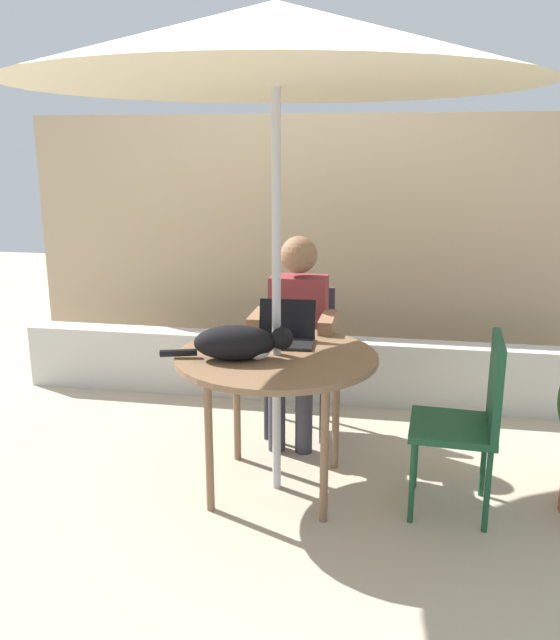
{
  "coord_description": "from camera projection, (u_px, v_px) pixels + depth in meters",
  "views": [
    {
      "loc": [
        0.58,
        -3.09,
        1.74
      ],
      "look_at": [
        0.0,
        0.1,
        0.89
      ],
      "focal_mm": 37.07,
      "sensor_mm": 36.0,
      "label": 1
    }
  ],
  "objects": [
    {
      "name": "ground_plane",
      "position": [
        277.0,
        487.0,
        3.48
      ],
      "size": [
        14.0,
        14.0,
        0.0
      ],
      "primitive_type": "plane",
      "color": "#BCAD93"
    },
    {
      "name": "cat",
      "position": [
        240.0,
        343.0,
        3.19
      ],
      "size": [
        0.65,
        0.26,
        0.17
      ],
      "color": "black",
      "rests_on": "patio_table"
    },
    {
      "name": "fence_back",
      "position": [
        323.0,
        247.0,
        5.1
      ],
      "size": [
        4.64,
        0.08,
        1.97
      ],
      "primitive_type": "cube",
      "color": "tan",
      "rests_on": "ground"
    },
    {
      "name": "person_seated",
      "position": [
        297.0,
        327.0,
        3.94
      ],
      "size": [
        0.48,
        0.48,
        1.23
      ],
      "color": "maroon",
      "rests_on": "ground"
    },
    {
      "name": "patio_umbrella",
      "position": [
        276.0,
        45.0,
        2.93
      ],
      "size": [
        2.4,
        2.4,
        2.36
      ],
      "color": "#B7B7BC",
      "rests_on": "ground"
    },
    {
      "name": "planter_wall_low",
      "position": [
        310.0,
        369.0,
        4.64
      ],
      "size": [
        4.17,
        0.2,
        0.45
      ],
      "primitive_type": "cube",
      "color": "beige",
      "rests_on": "ground"
    },
    {
      "name": "chair_empty",
      "position": [
        472.0,
        412.0,
        3.13
      ],
      "size": [
        0.43,
        0.43,
        0.89
      ],
      "color": "#194C2D",
      "rests_on": "ground"
    },
    {
      "name": "laptop",
      "position": [
        286.0,
        330.0,
        3.49
      ],
      "size": [
        0.31,
        0.26,
        0.21
      ],
      "color": "black",
      "rests_on": "patio_table"
    },
    {
      "name": "chair_occupied",
      "position": [
        300.0,
        347.0,
        4.13
      ],
      "size": [
        0.4,
        0.4,
        0.89
      ],
      "color": "#33383F",
      "rests_on": "ground"
    },
    {
      "name": "patio_table",
      "position": [
        276.0,
        366.0,
        3.31
      ],
      "size": [
        1.02,
        1.02,
        0.74
      ],
      "color": "brown",
      "rests_on": "ground"
    }
  ]
}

